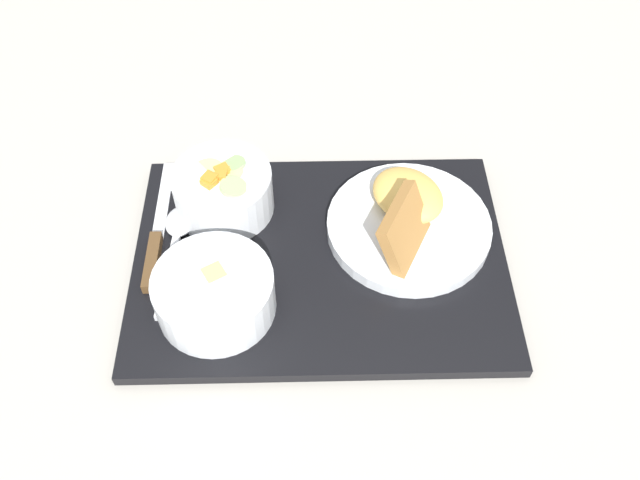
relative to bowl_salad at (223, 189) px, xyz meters
The scene contains 7 objects.
ground_plane 0.15m from the bowl_salad, 33.26° to the right, with size 4.00×4.00×0.00m, color #ADA89E.
serving_tray 0.15m from the bowl_salad, 33.26° to the right, with size 0.45×0.32×0.01m.
bowl_salad is the anchor object (origin of this frame).
bowl_soup 0.15m from the bowl_salad, 89.38° to the right, with size 0.13×0.13×0.06m.
plate_main 0.23m from the bowl_salad, ahead, with size 0.20×0.20×0.09m.
knife 0.11m from the bowl_salad, 141.59° to the right, with size 0.02×0.21×0.01m.
spoon 0.08m from the bowl_salad, 136.65° to the right, with size 0.04×0.17×0.01m.
Camera 1 is at (-0.01, -0.49, 0.66)m, focal length 38.00 mm.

